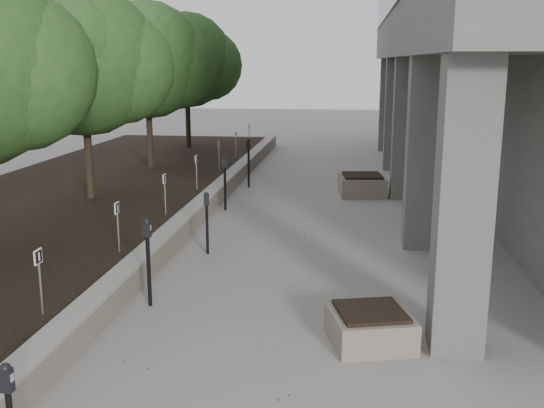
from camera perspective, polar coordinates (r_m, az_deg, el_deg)
The scene contains 20 objects.
ground at distance 8.58m, azimuth -6.74°, elevation -14.34°, with size 90.00×90.00×0.00m, color gray.
retaining_wall at distance 17.21m, azimuth -5.47°, elevation 0.49°, with size 0.39×26.00×0.50m, color gray, non-canonical shape.
planting_bed at distance 18.37m, azimuth -16.72°, elevation 0.63°, with size 7.00×26.00×0.40m, color black.
crabapple_tree_3 at distance 16.82m, azimuth -16.53°, elevation 9.62°, with size 4.60×4.00×5.44m, color #244C1D, non-canonical shape.
crabapple_tree_4 at distance 21.49m, azimuth -11.14°, elevation 10.47°, with size 4.60×4.00×5.44m, color #244C1D, non-canonical shape.
crabapple_tree_5 at distance 26.28m, azimuth -7.68°, elevation 10.98°, with size 4.60×4.00×5.44m, color #244C1D, non-canonical shape.
parking_sign_2 at distance 9.47m, azimuth -20.15°, elevation -6.62°, with size 0.04×0.22×0.96m, color black, non-canonical shape.
parking_sign_3 at distance 12.09m, azimuth -13.70°, elevation -2.06°, with size 0.04×0.22×0.96m, color black, non-canonical shape.
parking_sign_4 at distance 14.85m, azimuth -9.61°, elevation 0.87°, with size 0.04×0.22×0.96m, color black, non-canonical shape.
parking_sign_5 at distance 17.69m, azimuth -6.82°, elevation 2.86°, with size 0.04×0.22×0.96m, color black, non-canonical shape.
parking_sign_6 at distance 20.57m, azimuth -4.80°, elevation 4.30°, with size 0.04×0.22×0.96m, color black, non-canonical shape.
parking_sign_7 at distance 23.48m, azimuth -3.27°, elevation 5.38°, with size 0.04×0.22×0.96m, color black, non-canonical shape.
parking_sign_8 at distance 26.42m, azimuth -2.08°, elevation 6.21°, with size 0.04×0.22×0.96m, color black, non-canonical shape.
parking_meter_2 at distance 10.39m, azimuth -11.07°, elevation -5.19°, with size 0.15×0.10×1.47m, color black, non-canonical shape.
parking_meter_3 at distance 13.02m, azimuth -5.87°, elevation -1.73°, with size 0.13×0.09×1.30m, color black, non-canonical shape.
parking_meter_4 at distance 16.82m, azimuth -4.25°, elevation 1.86°, with size 0.14×0.10×1.44m, color black, non-canonical shape.
parking_meter_5 at distance 19.82m, azimuth -2.12°, elevation 3.71°, with size 0.15×0.11×1.55m, color black, non-canonical shape.
planter_front at distance 9.16m, azimuth 8.84°, elevation -10.84°, with size 1.08×1.08×0.51m, color gray, non-canonical shape.
planter_back at distance 18.96m, azimuth 8.11°, elevation 1.74°, with size 1.32×1.32×0.62m, color gray, non-canonical shape.
berry_scatter at distance 13.15m, azimuth -1.91°, elevation -4.42°, with size 3.30×14.10×0.02m, color maroon, non-canonical shape.
Camera 1 is at (1.93, -7.39, 3.90)m, focal length 41.79 mm.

